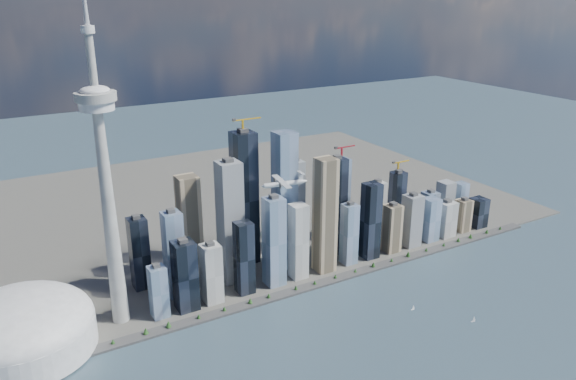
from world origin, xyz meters
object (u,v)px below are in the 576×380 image
dome_stadium (22,328)px  sailboat_east (413,308)px  needle_tower (105,179)px  sailboat_west (474,320)px  airplane (284,183)px

dome_stadium → sailboat_east: dome_stadium is taller
needle_tower → sailboat_west: needle_tower is taller
dome_stadium → sailboat_east: size_ratio=21.36×
needle_tower → sailboat_west: size_ratio=51.13×
airplane → dome_stadium: bearing=172.1°
needle_tower → airplane: needle_tower is taller
sailboat_east → sailboat_west: bearing=-51.2°
airplane → sailboat_east: 309.13m
dome_stadium → airplane: airplane is taller
dome_stadium → sailboat_east: (560.31, -194.47, -36.43)m
dome_stadium → sailboat_west: 675.42m
needle_tower → sailboat_east: needle_tower is taller
airplane → needle_tower: bearing=160.6°
airplane → sailboat_east: bearing=-13.2°
airplane → sailboat_east: (195.65, -81.04, -225.20)m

